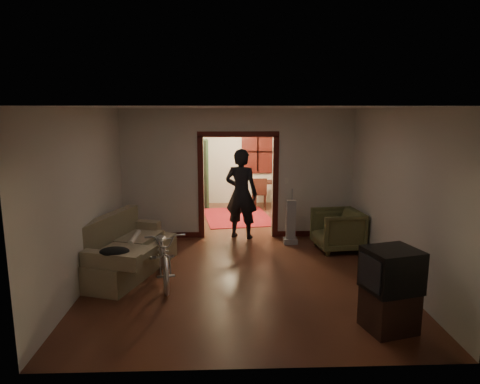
{
  "coord_description": "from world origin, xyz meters",
  "views": [
    {
      "loc": [
        -0.31,
        -8.43,
        2.75
      ],
      "look_at": [
        0.0,
        -0.3,
        1.2
      ],
      "focal_mm": 32.0,
      "sensor_mm": 36.0,
      "label": 1
    }
  ],
  "objects_px": {
    "armchair": "(337,230)",
    "desk": "(271,194)",
    "sofa": "(125,245)",
    "bicycle": "(164,254)",
    "person": "(241,194)",
    "locker": "(191,174)"
  },
  "relations": [
    {
      "from": "desk",
      "to": "locker",
      "type": "bearing_deg",
      "value": 165.53
    },
    {
      "from": "bicycle",
      "to": "person",
      "type": "xyz_separation_m",
      "value": [
        1.36,
        2.39,
        0.52
      ]
    },
    {
      "from": "bicycle",
      "to": "locker",
      "type": "xyz_separation_m",
      "value": [
        0.03,
        5.46,
        0.52
      ]
    },
    {
      "from": "bicycle",
      "to": "desk",
      "type": "bearing_deg",
      "value": 54.44
    },
    {
      "from": "sofa",
      "to": "bicycle",
      "type": "relative_size",
      "value": 1.21
    },
    {
      "from": "sofa",
      "to": "person",
      "type": "relative_size",
      "value": 1.08
    },
    {
      "from": "bicycle",
      "to": "desk",
      "type": "xyz_separation_m",
      "value": [
        2.34,
        5.36,
        -0.09
      ]
    },
    {
      "from": "armchair",
      "to": "person",
      "type": "xyz_separation_m",
      "value": [
        -1.89,
        0.91,
        0.57
      ]
    },
    {
      "from": "bicycle",
      "to": "locker",
      "type": "distance_m",
      "value": 5.49
    },
    {
      "from": "armchair",
      "to": "person",
      "type": "relative_size",
      "value": 0.46
    },
    {
      "from": "bicycle",
      "to": "locker",
      "type": "bearing_deg",
      "value": 77.64
    },
    {
      "from": "armchair",
      "to": "desk",
      "type": "height_order",
      "value": "armchair"
    },
    {
      "from": "locker",
      "to": "desk",
      "type": "bearing_deg",
      "value": -10.2
    },
    {
      "from": "desk",
      "to": "armchair",
      "type": "bearing_deg",
      "value": -88.74
    },
    {
      "from": "bicycle",
      "to": "sofa",
      "type": "bearing_deg",
      "value": 138.67
    },
    {
      "from": "bicycle",
      "to": "person",
      "type": "height_order",
      "value": "person"
    },
    {
      "from": "bicycle",
      "to": "armchair",
      "type": "xyz_separation_m",
      "value": [
        3.25,
        1.48,
        -0.05
      ]
    },
    {
      "from": "bicycle",
      "to": "person",
      "type": "bearing_deg",
      "value": 48.35
    },
    {
      "from": "person",
      "to": "desk",
      "type": "xyz_separation_m",
      "value": [
        0.98,
        2.97,
        -0.61
      ]
    },
    {
      "from": "bicycle",
      "to": "desk",
      "type": "distance_m",
      "value": 5.85
    },
    {
      "from": "sofa",
      "to": "locker",
      "type": "relative_size",
      "value": 1.08
    },
    {
      "from": "desk",
      "to": "bicycle",
      "type": "bearing_deg",
      "value": -125.54
    }
  ]
}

